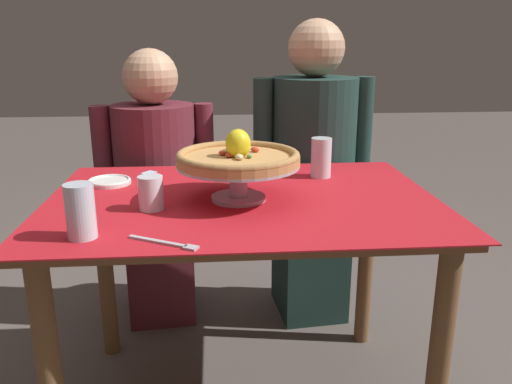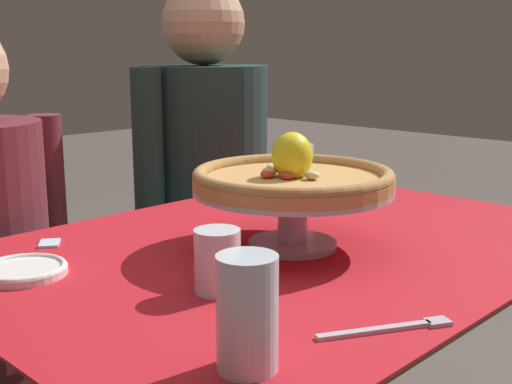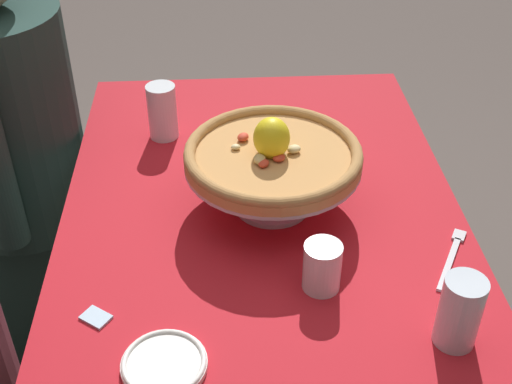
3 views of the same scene
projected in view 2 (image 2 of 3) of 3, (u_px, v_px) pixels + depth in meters
dining_table at (287, 301)px, 1.27m from camera, size 1.18×0.85×0.74m
pizza_stand at (293, 205)px, 1.20m from camera, size 0.37×0.37×0.11m
pizza at (293, 177)px, 1.19m from camera, size 0.37×0.37×0.10m
water_glass_back_right at (298, 176)px, 1.58m from camera, size 0.07×0.07×0.14m
water_glass_front_left at (247, 318)px, 0.74m from camera, size 0.07×0.07×0.14m
water_glass_side_left at (217, 265)px, 0.99m from camera, size 0.07×0.07×0.10m
side_plate at (23, 270)px, 1.07m from camera, size 0.14×0.14×0.02m
dinner_fork at (393, 328)px, 0.86m from camera, size 0.17×0.11×0.01m
sugar_packet at (49, 243)px, 1.23m from camera, size 0.06×0.06×0.00m
diner_right at (206, 212)px, 1.92m from camera, size 0.51×0.39×1.29m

